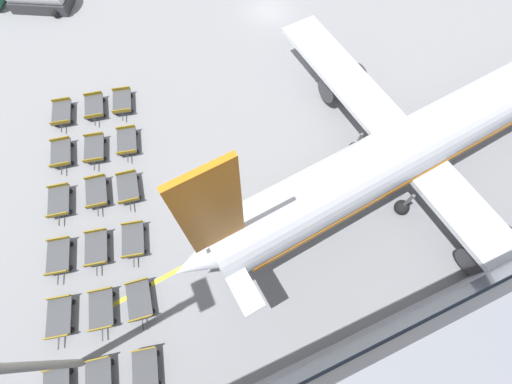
{
  "coord_description": "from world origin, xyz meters",
  "views": [
    {
      "loc": [
        28.37,
        -13.83,
        23.91
      ],
      "look_at": [
        19.17,
        -9.82,
        2.26
      ],
      "focal_mm": 24.0,
      "sensor_mm": 36.0,
      "label": 1
    }
  ],
  "objects_px": {
    "baggage_dolly_row_mid_a_col_e": "(102,309)",
    "baggage_dolly_row_near_col_a": "(62,113)",
    "baggage_dolly_row_mid_a_col_f": "(99,381)",
    "baggage_dolly_row_mid_a_col_a": "(94,107)",
    "baggage_dolly_row_mid_b_col_f": "(146,371)",
    "baggage_dolly_row_mid_b_col_a": "(122,102)",
    "baggage_dolly_row_mid_b_col_e": "(139,300)",
    "baggage_dolly_row_mid_a_col_c": "(97,192)",
    "baggage_dolly_row_mid_a_col_b": "(94,149)",
    "baggage_dolly_row_mid_b_col_c": "(128,188)",
    "baggage_dolly_row_near_col_d": "(59,257)",
    "baggage_dolly_row_mid_a_col_d": "(97,248)",
    "baggage_dolly_row_near_col_e": "(60,317)",
    "baggage_dolly_row_near_col_b": "(61,153)",
    "airplane": "(423,140)",
    "baggage_dolly_row_mid_b_col_b": "(127,142)",
    "baggage_dolly_row_near_col_c": "(59,201)",
    "baggage_dolly_row_mid_b_col_d": "(133,240)"
  },
  "relations": [
    {
      "from": "baggage_dolly_row_near_col_a",
      "to": "baggage_dolly_row_mid_a_col_c",
      "type": "bearing_deg",
      "value": 7.17
    },
    {
      "from": "baggage_dolly_row_mid_a_col_d",
      "to": "baggage_dolly_row_mid_b_col_c",
      "type": "bearing_deg",
      "value": 138.94
    },
    {
      "from": "baggage_dolly_row_mid_b_col_a",
      "to": "baggage_dolly_row_near_col_e",
      "type": "bearing_deg",
      "value": -27.4
    },
    {
      "from": "baggage_dolly_row_mid_a_col_c",
      "to": "baggage_dolly_row_mid_b_col_a",
      "type": "bearing_deg",
      "value": 152.99
    },
    {
      "from": "baggage_dolly_row_mid_a_col_e",
      "to": "baggage_dolly_row_mid_a_col_f",
      "type": "relative_size",
      "value": 1.0
    },
    {
      "from": "baggage_dolly_row_near_col_e",
      "to": "baggage_dolly_row_mid_b_col_f",
      "type": "relative_size",
      "value": 1.0
    },
    {
      "from": "baggage_dolly_row_mid_a_col_c",
      "to": "baggage_dolly_row_mid_b_col_b",
      "type": "relative_size",
      "value": 1.0
    },
    {
      "from": "baggage_dolly_row_near_col_d",
      "to": "baggage_dolly_row_mid_b_col_a",
      "type": "bearing_deg",
      "value": 147.23
    },
    {
      "from": "baggage_dolly_row_near_col_c",
      "to": "airplane",
      "type": "bearing_deg",
      "value": 73.84
    },
    {
      "from": "baggage_dolly_row_near_col_a",
      "to": "baggage_dolly_row_mid_a_col_f",
      "type": "xyz_separation_m",
      "value": [
        21.06,
        -1.55,
        0.0
      ]
    },
    {
      "from": "baggage_dolly_row_mid_a_col_c",
      "to": "baggage_dolly_row_mid_a_col_f",
      "type": "height_order",
      "value": "same"
    },
    {
      "from": "baggage_dolly_row_near_col_b",
      "to": "baggage_dolly_row_mid_a_col_c",
      "type": "relative_size",
      "value": 1.0
    },
    {
      "from": "baggage_dolly_row_mid_b_col_f",
      "to": "baggage_dolly_row_mid_b_col_a",
      "type": "bearing_deg",
      "value": 169.58
    },
    {
      "from": "baggage_dolly_row_near_col_a",
      "to": "baggage_dolly_row_mid_a_col_d",
      "type": "relative_size",
      "value": 1.0
    },
    {
      "from": "baggage_dolly_row_mid_a_col_f",
      "to": "baggage_dolly_row_mid_a_col_a",
      "type": "bearing_deg",
      "value": 168.46
    },
    {
      "from": "baggage_dolly_row_mid_a_col_c",
      "to": "baggage_dolly_row_mid_a_col_d",
      "type": "distance_m",
      "value": 4.41
    },
    {
      "from": "baggage_dolly_row_near_col_b",
      "to": "baggage_dolly_row_mid_a_col_c",
      "type": "distance_m",
      "value": 4.9
    },
    {
      "from": "baggage_dolly_row_mid_b_col_e",
      "to": "baggage_dolly_row_mid_a_col_f",
      "type": "bearing_deg",
      "value": -44.23
    },
    {
      "from": "baggage_dolly_row_mid_a_col_b",
      "to": "baggage_dolly_row_mid_b_col_a",
      "type": "relative_size",
      "value": 1.0
    },
    {
      "from": "baggage_dolly_row_mid_a_col_c",
      "to": "baggage_dolly_row_mid_a_col_d",
      "type": "height_order",
      "value": "same"
    },
    {
      "from": "baggage_dolly_row_near_col_c",
      "to": "baggage_dolly_row_near_col_e",
      "type": "bearing_deg",
      "value": -9.76
    },
    {
      "from": "baggage_dolly_row_mid_a_col_d",
      "to": "baggage_dolly_row_mid_b_col_a",
      "type": "relative_size",
      "value": 1.0
    },
    {
      "from": "baggage_dolly_row_near_col_a",
      "to": "baggage_dolly_row_near_col_b",
      "type": "bearing_deg",
      "value": -10.76
    },
    {
      "from": "baggage_dolly_row_near_col_b",
      "to": "baggage_dolly_row_near_col_c",
      "type": "height_order",
      "value": "same"
    },
    {
      "from": "baggage_dolly_row_mid_a_col_c",
      "to": "baggage_dolly_row_mid_a_col_f",
      "type": "xyz_separation_m",
      "value": [
        12.51,
        -2.62,
        0.0
      ]
    },
    {
      "from": "baggage_dolly_row_mid_a_col_a",
      "to": "baggage_dolly_row_near_col_b",
      "type": "bearing_deg",
      "value": -43.85
    },
    {
      "from": "baggage_dolly_row_mid_a_col_b",
      "to": "baggage_dolly_row_mid_b_col_c",
      "type": "distance_m",
      "value": 4.76
    },
    {
      "from": "baggage_dolly_row_mid_b_col_d",
      "to": "baggage_dolly_row_mid_b_col_f",
      "type": "bearing_deg",
      "value": -9.96
    },
    {
      "from": "baggage_dolly_row_near_col_e",
      "to": "baggage_dolly_row_mid_b_col_f",
      "type": "xyz_separation_m",
      "value": [
        5.22,
        4.25,
        0.0
      ]
    },
    {
      "from": "airplane",
      "to": "baggage_dolly_row_mid_b_col_e",
      "type": "bearing_deg",
      "value": -85.22
    },
    {
      "from": "baggage_dolly_row_near_col_b",
      "to": "baggage_dolly_row_near_col_e",
      "type": "relative_size",
      "value": 1.0
    },
    {
      "from": "baggage_dolly_row_near_col_a",
      "to": "baggage_dolly_row_near_col_d",
      "type": "distance_m",
      "value": 12.63
    },
    {
      "from": "baggage_dolly_row_mid_a_col_a",
      "to": "baggage_dolly_row_mid_a_col_f",
      "type": "xyz_separation_m",
      "value": [
        20.61,
        -4.21,
        0.0
      ]
    },
    {
      "from": "baggage_dolly_row_near_col_b",
      "to": "baggage_dolly_row_mid_a_col_d",
      "type": "distance_m",
      "value": 8.88
    },
    {
      "from": "baggage_dolly_row_near_col_a",
      "to": "baggage_dolly_row_mid_b_col_c",
      "type": "height_order",
      "value": "same"
    },
    {
      "from": "baggage_dolly_row_mid_a_col_a",
      "to": "baggage_dolly_row_mid_b_col_d",
      "type": "xyz_separation_m",
      "value": [
        12.86,
        -0.03,
        0.0
      ]
    },
    {
      "from": "baggage_dolly_row_near_col_e",
      "to": "baggage_dolly_row_mid_a_col_c",
      "type": "relative_size",
      "value": 1.0
    },
    {
      "from": "baggage_dolly_row_mid_a_col_e",
      "to": "baggage_dolly_row_near_col_a",
      "type": "bearing_deg",
      "value": 178.36
    },
    {
      "from": "baggage_dolly_row_mid_a_col_e",
      "to": "baggage_dolly_row_mid_b_col_a",
      "type": "xyz_separation_m",
      "value": [
        -16.18,
        5.47,
        0.0
      ]
    },
    {
      "from": "baggage_dolly_row_mid_b_col_b",
      "to": "baggage_dolly_row_mid_a_col_b",
      "type": "bearing_deg",
      "value": -97.93
    },
    {
      "from": "baggage_dolly_row_mid_b_col_e",
      "to": "baggage_dolly_row_mid_a_col_b",
      "type": "bearing_deg",
      "value": -179.18
    },
    {
      "from": "baggage_dolly_row_near_col_a",
      "to": "baggage_dolly_row_near_col_e",
      "type": "xyz_separation_m",
      "value": [
        16.44,
        -3.08,
        0.0
      ]
    },
    {
      "from": "baggage_dolly_row_mid_a_col_e",
      "to": "baggage_dolly_row_mid_b_col_d",
      "type": "height_order",
      "value": "same"
    },
    {
      "from": "baggage_dolly_row_mid_a_col_c",
      "to": "baggage_dolly_row_mid_b_col_c",
      "type": "relative_size",
      "value": 1.0
    },
    {
      "from": "baggage_dolly_row_mid_b_col_b",
      "to": "baggage_dolly_row_near_col_d",
      "type": "bearing_deg",
      "value": -42.49
    },
    {
      "from": "baggage_dolly_row_near_col_d",
      "to": "baggage_dolly_row_mid_a_col_c",
      "type": "bearing_deg",
      "value": 137.67
    },
    {
      "from": "baggage_dolly_row_near_col_a",
      "to": "baggage_dolly_row_mid_b_col_c",
      "type": "bearing_deg",
      "value": 20.11
    },
    {
      "from": "baggage_dolly_row_mid_b_col_d",
      "to": "baggage_dolly_row_mid_a_col_c",
      "type": "bearing_deg",
      "value": -161.89
    },
    {
      "from": "baggage_dolly_row_near_col_c",
      "to": "baggage_dolly_row_near_col_d",
      "type": "height_order",
      "value": "same"
    },
    {
      "from": "baggage_dolly_row_near_col_d",
      "to": "baggage_dolly_row_mid_b_col_e",
      "type": "xyz_separation_m",
      "value": [
        5.08,
        4.37,
        0.0
      ]
    }
  ]
}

